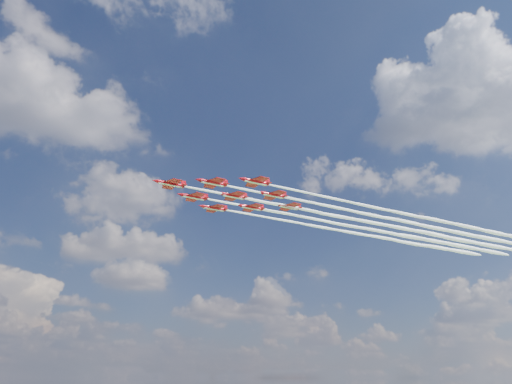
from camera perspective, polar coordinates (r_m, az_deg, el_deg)
jet_lead at (r=177.50m, az=11.22°, el=-3.08°), size 142.00×20.42×2.54m
jet_row2_port at (r=179.50m, az=15.08°, el=-2.96°), size 142.00×20.42×2.54m
jet_row2_starb at (r=188.83m, az=12.22°, el=-4.06°), size 142.00×20.42×2.54m
jet_row3_port at (r=182.28m, az=18.83°, el=-2.82°), size 142.00×20.42×2.54m
jet_row3_centre at (r=191.00m, az=15.83°, el=-3.93°), size 142.00×20.42×2.54m
jet_row3_starb at (r=200.25m, az=13.10°, el=-4.92°), size 142.00×20.42×2.54m
jet_row4_port at (r=193.90m, az=19.36°, el=-3.78°), size 142.00×20.42×2.54m
jet_row4_starb at (r=202.57m, az=16.50°, el=-4.79°), size 142.00×20.42×2.54m
jet_tail at (r=205.59m, az=19.82°, el=-4.63°), size 142.00×20.42×2.54m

